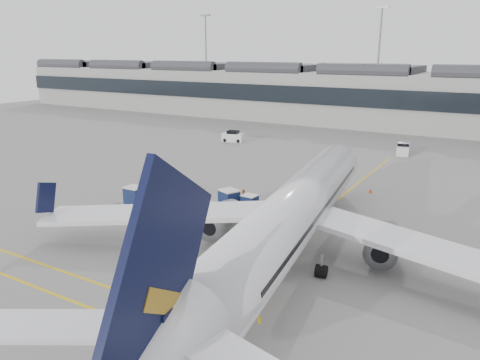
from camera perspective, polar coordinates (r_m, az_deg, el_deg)
The scene contains 17 objects.
ground at distance 42.20m, azimuth -9.00°, elevation -6.14°, with size 220.00×220.00×0.00m, color gray.
terminal at distance 105.41m, azimuth 16.89°, elevation 9.77°, with size 200.00×20.45×12.40m.
light_masts at distance 119.08m, azimuth 18.15°, elevation 14.29°, with size 113.00×0.60×25.45m.
apron_markings at distance 45.51m, azimuth 9.06°, elevation -4.51°, with size 0.25×60.00×0.01m, color gold.
airliner_main at distance 35.26m, azimuth 6.34°, elevation -4.34°, with size 40.73×44.80×11.96m.
belt_loader at distance 46.97m, azimuth 6.27°, elevation -3.15°, with size 4.20×1.95×1.67m.
baggage_cart_a at distance 43.22m, azimuth -3.03°, elevation -4.03°, with size 2.20×2.05×1.86m.
baggage_cart_b at distance 46.53m, azimuth 1.18°, elevation -2.73°, with size 1.66×1.41×1.64m.
baggage_cart_c at distance 46.88m, azimuth -1.34°, elevation -2.31°, with size 2.39×2.20×2.04m.
baggage_cart_d at distance 49.17m, azimuth -12.73°, elevation -1.85°, with size 1.95×1.62×2.03m.
ramp_agent_a at distance 48.40m, azimuth 0.48°, elevation -2.08°, with size 0.59×0.39×1.62m, color #EF3F0C.
ramp_agent_b at distance 44.07m, azimuth -2.04°, elevation -3.89°, with size 0.79×0.61×1.62m, color #FF5F0D.
pushback_tug at distance 46.23m, azimuth -14.66°, elevation -3.79°, with size 2.26×1.43×1.25m.
safety_cone_nose at distance 54.58m, azimuth 15.63°, elevation -1.23°, with size 0.38×0.38×0.52m, color #F24C0A.
safety_cone_engine at distance 40.64m, azimuth 15.37°, elevation -6.99°, with size 0.39×0.39×0.54m, color #F24C0A.
service_van_left at distance 82.42m, azimuth -0.85°, elevation 5.30°, with size 4.03×2.61×1.91m.
service_van_mid at distance 76.19m, azimuth 19.23°, elevation 3.56°, with size 2.41×3.82×1.82m.
Camera 1 is at (25.43, -29.95, 15.41)m, focal length 35.00 mm.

